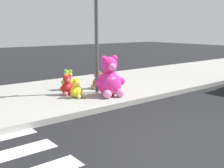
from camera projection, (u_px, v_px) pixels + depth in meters
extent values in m
plane|color=black|center=(200.00, 155.00, 4.72)|extent=(60.00, 60.00, 0.00)
cube|color=#9E9B93|center=(56.00, 95.00, 8.68)|extent=(28.00, 4.40, 0.15)
cylinder|color=#4C4C51|center=(97.00, 41.00, 8.35)|extent=(0.11, 0.11, 3.20)
sphere|color=#F22D93|center=(109.00, 83.00, 8.20)|extent=(0.73, 0.73, 0.73)
ellipsoid|color=pink|center=(113.00, 85.00, 7.97)|extent=(0.43, 0.25, 0.48)
sphere|color=#F22D93|center=(109.00, 65.00, 8.10)|extent=(0.48, 0.48, 0.48)
sphere|color=pink|center=(112.00, 67.00, 7.92)|extent=(0.22, 0.22, 0.22)
sphere|color=#F22D93|center=(114.00, 58.00, 8.13)|extent=(0.18, 0.18, 0.18)
sphere|color=#F22D93|center=(121.00, 81.00, 8.26)|extent=(0.23, 0.23, 0.23)
sphere|color=pink|center=(120.00, 93.00, 8.06)|extent=(0.25, 0.25, 0.25)
sphere|color=#F22D93|center=(104.00, 59.00, 7.99)|extent=(0.18, 0.18, 0.18)
sphere|color=#F22D93|center=(100.00, 83.00, 7.97)|extent=(0.23, 0.23, 0.23)
sphere|color=pink|center=(107.00, 94.00, 7.89)|extent=(0.25, 0.25, 0.25)
sphere|color=olive|center=(98.00, 83.00, 9.22)|extent=(0.37, 0.37, 0.37)
ellipsoid|color=tan|center=(94.00, 83.00, 9.17)|extent=(0.13, 0.22, 0.24)
sphere|color=olive|center=(98.00, 75.00, 9.17)|extent=(0.24, 0.24, 0.24)
sphere|color=tan|center=(95.00, 75.00, 9.13)|extent=(0.11, 0.11, 0.11)
sphere|color=olive|center=(99.00, 72.00, 9.07)|extent=(0.09, 0.09, 0.09)
sphere|color=olive|center=(99.00, 83.00, 9.04)|extent=(0.12, 0.12, 0.12)
sphere|color=tan|center=(95.00, 87.00, 9.09)|extent=(0.13, 0.13, 0.13)
sphere|color=olive|center=(97.00, 71.00, 9.23)|extent=(0.09, 0.09, 0.09)
sphere|color=olive|center=(95.00, 81.00, 9.36)|extent=(0.12, 0.12, 0.12)
sphere|color=tan|center=(93.00, 86.00, 9.28)|extent=(0.13, 0.13, 0.13)
sphere|color=#8CD133|center=(69.00, 83.00, 9.05)|extent=(0.41, 0.41, 0.41)
ellipsoid|color=#B8DE87|center=(66.00, 84.00, 8.92)|extent=(0.18, 0.24, 0.26)
sphere|color=#8CD133|center=(68.00, 74.00, 8.99)|extent=(0.27, 0.27, 0.27)
sphere|color=#B8DE87|center=(66.00, 75.00, 8.89)|extent=(0.12, 0.12, 0.12)
sphere|color=#8CD133|center=(71.00, 71.00, 8.93)|extent=(0.10, 0.10, 0.10)
sphere|color=#8CD133|center=(73.00, 83.00, 8.92)|extent=(0.13, 0.13, 0.13)
sphere|color=#B8DE87|center=(69.00, 89.00, 8.87)|extent=(0.14, 0.14, 0.14)
sphere|color=#8CD133|center=(66.00, 71.00, 9.00)|extent=(0.10, 0.10, 0.10)
sphere|color=#8CD133|center=(63.00, 82.00, 9.07)|extent=(0.13, 0.13, 0.13)
sphere|color=#B8DE87|center=(63.00, 88.00, 8.96)|extent=(0.14, 0.14, 0.14)
sphere|color=teal|center=(112.00, 80.00, 9.55)|extent=(0.42, 0.42, 0.42)
ellipsoid|color=#7BBFBC|center=(108.00, 80.00, 9.59)|extent=(0.24, 0.21, 0.27)
sphere|color=teal|center=(112.00, 72.00, 9.49)|extent=(0.27, 0.27, 0.27)
sphere|color=#7BBFBC|center=(108.00, 72.00, 9.52)|extent=(0.12, 0.12, 0.12)
sphere|color=teal|center=(111.00, 69.00, 9.38)|extent=(0.10, 0.10, 0.10)
sphere|color=teal|center=(109.00, 80.00, 9.37)|extent=(0.13, 0.13, 0.13)
sphere|color=#7BBFBC|center=(106.00, 85.00, 9.51)|extent=(0.14, 0.14, 0.14)
sphere|color=teal|center=(112.00, 68.00, 9.56)|extent=(0.10, 0.10, 0.10)
sphere|color=teal|center=(112.00, 78.00, 9.74)|extent=(0.13, 0.13, 0.13)
sphere|color=#7BBFBC|center=(108.00, 83.00, 9.73)|extent=(0.14, 0.14, 0.14)
sphere|color=yellow|center=(76.00, 91.00, 8.01)|extent=(0.35, 0.35, 0.35)
ellipsoid|color=#F0DB80|center=(80.00, 92.00, 7.95)|extent=(0.21, 0.15, 0.23)
sphere|color=yellow|center=(76.00, 83.00, 7.96)|extent=(0.23, 0.23, 0.23)
sphere|color=#F0DB80|center=(79.00, 83.00, 7.91)|extent=(0.11, 0.11, 0.11)
sphere|color=yellow|center=(78.00, 79.00, 8.01)|extent=(0.09, 0.09, 0.09)
sphere|color=yellow|center=(81.00, 90.00, 8.12)|extent=(0.11, 0.11, 0.11)
sphere|color=#F0DB80|center=(83.00, 95.00, 8.04)|extent=(0.12, 0.12, 0.12)
sphere|color=yellow|center=(74.00, 80.00, 7.87)|extent=(0.09, 0.09, 0.09)
sphere|color=yellow|center=(74.00, 92.00, 7.84)|extent=(0.11, 0.11, 0.11)
sphere|color=#F0DB80|center=(79.00, 97.00, 7.88)|extent=(0.12, 0.12, 0.12)
sphere|color=red|center=(67.00, 88.00, 8.35)|extent=(0.38, 0.38, 0.38)
ellipsoid|color=#DB7B7B|center=(69.00, 89.00, 8.23)|extent=(0.22, 0.12, 0.25)
sphere|color=red|center=(67.00, 79.00, 8.29)|extent=(0.25, 0.25, 0.25)
sphere|color=#DB7B7B|center=(68.00, 80.00, 8.21)|extent=(0.11, 0.11, 0.11)
sphere|color=red|center=(70.00, 76.00, 8.31)|extent=(0.09, 0.09, 0.09)
sphere|color=red|center=(74.00, 87.00, 8.39)|extent=(0.12, 0.12, 0.12)
sphere|color=#DB7B7B|center=(73.00, 93.00, 8.28)|extent=(0.13, 0.13, 0.13)
sphere|color=red|center=(64.00, 76.00, 8.23)|extent=(0.09, 0.09, 0.09)
sphere|color=red|center=(62.00, 88.00, 8.22)|extent=(0.12, 0.12, 0.12)
sphere|color=#DB7B7B|center=(66.00, 94.00, 8.19)|extent=(0.13, 0.13, 0.13)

